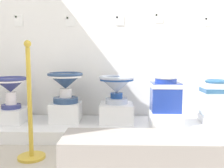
{
  "coord_description": "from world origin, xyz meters",
  "views": [
    {
      "loc": [
        1.94,
        -0.91,
        0.93
      ],
      "look_at": [
        1.85,
        2.01,
        0.6
      ],
      "focal_mm": 40.69,
      "sensor_mm": 36.0,
      "label": 1
    }
  ],
  "objects": [
    {
      "name": "plinth_block_rightmost",
      "position": [
        3.07,
        2.07,
        0.18
      ],
      "size": [
        0.33,
        0.29,
        0.09
      ],
      "primitive_type": "cube",
      "color": "white",
      "rests_on": "display_platform"
    },
    {
      "name": "info_placard_second",
      "position": [
        1.31,
        2.4,
        1.37
      ],
      "size": [
        0.13,
        0.01,
        0.14
      ],
      "color": "white"
    },
    {
      "name": "antique_toilet_rightmost",
      "position": [
        3.07,
        2.07,
        0.45
      ],
      "size": [
        0.32,
        0.26,
        0.42
      ],
      "color": "silver",
      "rests_on": "plinth_block_rightmost"
    },
    {
      "name": "info_placard_third",
      "position": [
        1.94,
        2.4,
        1.38
      ],
      "size": [
        0.1,
        0.01,
        0.12
      ],
      "color": "white"
    },
    {
      "name": "wall_back",
      "position": [
        1.89,
        2.44,
        1.59
      ],
      "size": [
        3.97,
        0.06,
        3.18
      ],
      "primitive_type": "cube",
      "color": "white",
      "rests_on": "ground_plane"
    },
    {
      "name": "plinth_block_squat_floral",
      "position": [
        2.46,
        1.95,
        0.22
      ],
      "size": [
        0.34,
        0.37,
        0.15
      ],
      "primitive_type": "cube",
      "color": "white",
      "rests_on": "display_platform"
    },
    {
      "name": "antique_toilet_pale_glazed",
      "position": [
        1.91,
        2.06,
        0.58
      ],
      "size": [
        0.41,
        0.41,
        0.33
      ],
      "color": "silver",
      "rests_on": "plinth_block_pale_glazed"
    },
    {
      "name": "museum_bench",
      "position": [
        2.14,
        0.73,
        0.2
      ],
      "size": [
        1.15,
        0.36,
        0.4
      ],
      "primitive_type": "cube",
      "color": "gray",
      "rests_on": "ground_plane"
    },
    {
      "name": "info_placard_first",
      "position": [
        0.64,
        2.4,
        1.38
      ],
      "size": [
        0.11,
        0.01,
        0.15
      ],
      "color": "white"
    },
    {
      "name": "display_platform",
      "position": [
        1.89,
        2.01,
        0.07
      ],
      "size": [
        3.02,
        0.76,
        0.14
      ],
      "primitive_type": "cube",
      "color": "white",
      "rests_on": "ground_plane"
    },
    {
      "name": "info_placard_fourth",
      "position": [
        2.44,
        2.4,
        1.41
      ],
      "size": [
        0.1,
        0.01,
        0.12
      ],
      "color": "white"
    },
    {
      "name": "antique_toilet_broad_patterned",
      "position": [
        1.3,
        2.07,
        0.61
      ],
      "size": [
        0.42,
        0.42,
        0.36
      ],
      "color": "navy",
      "rests_on": "plinth_block_broad_patterned"
    },
    {
      "name": "plinth_block_broad_patterned",
      "position": [
        1.3,
        2.07,
        0.25
      ],
      "size": [
        0.35,
        0.31,
        0.23
      ],
      "primitive_type": "cube",
      "color": "white",
      "rests_on": "display_platform"
    },
    {
      "name": "antique_toilet_tall_cobalt",
      "position": [
        0.66,
        2.0,
        0.58
      ],
      "size": [
        0.38,
        0.38,
        0.37
      ],
      "color": "navy",
      "rests_on": "plinth_block_tall_cobalt"
    },
    {
      "name": "antique_toilet_squat_floral",
      "position": [
        2.46,
        1.95,
        0.51
      ],
      "size": [
        0.33,
        0.27,
        0.41
      ],
      "color": "navy",
      "rests_on": "plinth_block_squat_floral"
    },
    {
      "name": "info_placard_fifth",
      "position": [
        3.06,
        2.4,
        1.36
      ],
      "size": [
        0.09,
        0.01,
        0.11
      ],
      "color": "white"
    },
    {
      "name": "stanchion_post_near_left",
      "position": [
        1.14,
        1.29,
        0.33
      ],
      "size": [
        0.25,
        0.25,
        1.06
      ],
      "color": "gold",
      "rests_on": "ground_plane"
    },
    {
      "name": "plinth_block_pale_glazed",
      "position": [
        1.91,
        2.06,
        0.25
      ],
      "size": [
        0.39,
        0.37,
        0.22
      ],
      "primitive_type": "cube",
      "color": "white",
      "rests_on": "display_platform"
    },
    {
      "name": "plinth_block_tall_cobalt",
      "position": [
        0.66,
        2.0,
        0.22
      ],
      "size": [
        0.31,
        0.34,
        0.17
      ],
      "primitive_type": "cube",
      "color": "white",
      "rests_on": "display_platform"
    }
  ]
}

